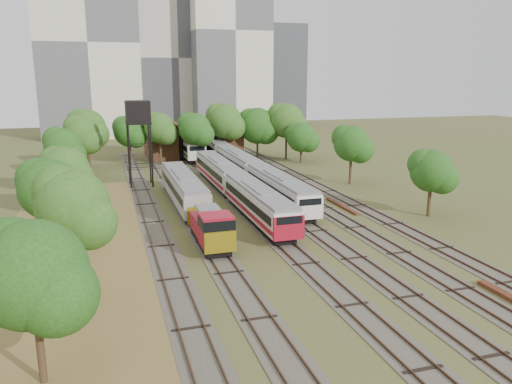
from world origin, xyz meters
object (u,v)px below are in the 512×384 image
object	(u,v)px
railcar_green_set	(238,164)
water_tower	(138,114)
shunter_locomotive	(212,229)
railcar_red_set	(236,185)

from	to	relation	value
railcar_green_set	water_tower	bearing A→B (deg)	-169.16
railcar_green_set	water_tower	size ratio (longest dim) A/B	4.79
shunter_locomotive	water_tower	size ratio (longest dim) A/B	0.75
railcar_green_set	water_tower	xyz separation A→B (m)	(-13.69, -2.62, 7.40)
shunter_locomotive	water_tower	distance (m)	27.65
water_tower	shunter_locomotive	bearing A→B (deg)	-82.02
railcar_red_set	shunter_locomotive	world-z (taller)	shunter_locomotive
railcar_green_set	shunter_locomotive	size ratio (longest dim) A/B	6.43
water_tower	railcar_green_set	bearing A→B (deg)	10.84
railcar_red_set	shunter_locomotive	size ratio (longest dim) A/B	4.27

